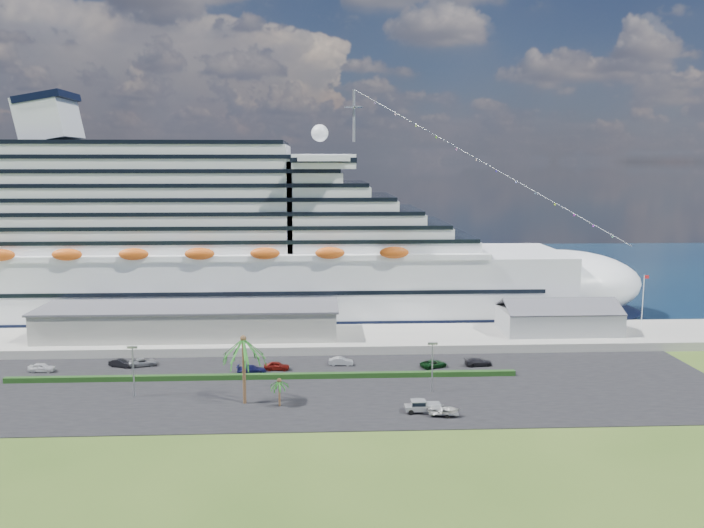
{
  "coord_description": "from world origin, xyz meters",
  "views": [
    {
      "loc": [
        1.9,
        -99.01,
        37.3
      ],
      "look_at": [
        7.95,
        30.0,
        18.06
      ],
      "focal_mm": 35.0,
      "sensor_mm": 36.0,
      "label": 1
    }
  ],
  "objects_px": {
    "parked_car_3": "(252,369)",
    "pickup_truck": "(422,406)",
    "cruise_ship": "(222,249)",
    "boat_trailer": "(444,410)"
  },
  "relations": [
    {
      "from": "cruise_ship",
      "to": "boat_trailer",
      "type": "distance_m",
      "value": 80.33
    },
    {
      "from": "boat_trailer",
      "to": "parked_car_3",
      "type": "bearing_deg",
      "value": 143.75
    },
    {
      "from": "parked_car_3",
      "to": "pickup_truck",
      "type": "bearing_deg",
      "value": -123.61
    },
    {
      "from": "cruise_ship",
      "to": "boat_trailer",
      "type": "relative_size",
      "value": 34.28
    },
    {
      "from": "parked_car_3",
      "to": "pickup_truck",
      "type": "distance_m",
      "value": 34.2
    },
    {
      "from": "parked_car_3",
      "to": "pickup_truck",
      "type": "height_order",
      "value": "pickup_truck"
    },
    {
      "from": "cruise_ship",
      "to": "parked_car_3",
      "type": "distance_m",
      "value": 48.78
    },
    {
      "from": "cruise_ship",
      "to": "pickup_truck",
      "type": "bearing_deg",
      "value": -59.44
    },
    {
      "from": "parked_car_3",
      "to": "pickup_truck",
      "type": "relative_size",
      "value": 0.96
    },
    {
      "from": "cruise_ship",
      "to": "boat_trailer",
      "type": "height_order",
      "value": "cruise_ship"
    }
  ]
}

